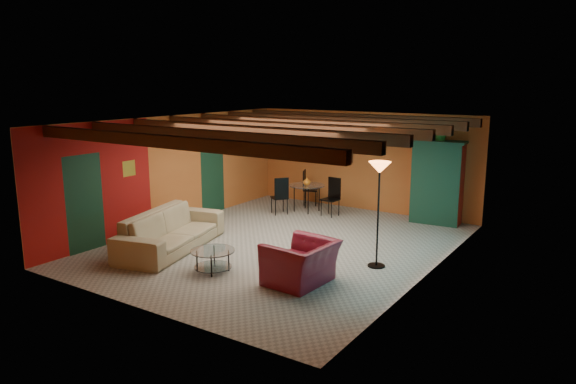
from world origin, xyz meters
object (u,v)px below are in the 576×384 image
Objects in this scene: dining_table at (307,193)px; potted_plant at (441,133)px; vase at (307,171)px; coffee_table at (213,261)px; floor_lamp at (378,215)px; sofa at (171,230)px; armoire at (438,183)px; armchair at (301,263)px.

dining_table is 3.88m from potted_plant.
dining_table is 3.83× the size of potted_plant.
vase is at bearing 180.00° from dining_table.
floor_lamp is at bearing 38.34° from coffee_table.
sofa is 4.37m from floor_lamp.
armoire is at bearing 13.28° from dining_table.
dining_table is 9.52× the size of vase.
potted_plant is at bearing 67.67° from coffee_table.
sofa is 2.41× the size of armchair.
sofa is 5.54× the size of potted_plant.
dining_table is 0.61m from vase.
potted_plant is (4.02, 5.25, 1.86)m from sofa.
floor_lamp is (0.08, -3.85, 0.02)m from armoire.
potted_plant is (0.68, 5.39, 1.89)m from armchair.
dining_table is (-0.98, 5.00, 0.30)m from coffee_table.
floor_lamp is (2.46, 1.95, 0.82)m from coffee_table.
floor_lamp is at bearing -41.57° from dining_table.
sofa is 13.77× the size of vase.
armoire is (3.37, 0.79, 0.50)m from dining_table.
floor_lamp reaches higher than armchair.
floor_lamp reaches higher than dining_table.
floor_lamp is 4.05m from potted_plant.
armchair is at bearing -101.58° from armoire.
armoire is (0.68, 5.39, 0.63)m from armchair.
coffee_table is 4.05× the size of vase.
floor_lamp is at bearing -85.62° from sofa.
coffee_table is at bearing -78.87° from dining_table.
sofa is 1.38× the size of floor_lamp.
sofa is 6.64m from armoire.
floor_lamp reaches higher than coffee_table.
vase is at bearing -146.08° from armchair.
vase reaches higher than dining_table.
potted_plant is at bearing 91.20° from floor_lamp.
floor_lamp is at bearing 157.26° from armchair.
dining_table is at bearing -22.77° from sofa.
armoire reaches higher than armchair.
sofa is 4.56m from vase.
floor_lamp is (0.76, 1.54, 0.65)m from armchair.
potted_plant is at bearing 13.28° from dining_table.
coffee_table is at bearing -72.87° from armchair.
sofa is 1.74m from coffee_table.
armchair is 1.41× the size of coffee_table.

